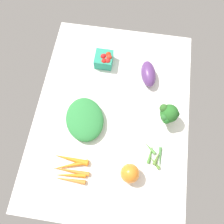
% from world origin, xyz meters
% --- Properties ---
extents(tablecloth, '(1.04, 0.76, 0.02)m').
position_xyz_m(tablecloth, '(0.00, 0.00, 0.01)').
color(tablecloth, white).
rests_on(tablecloth, ground).
extents(eggplant, '(0.16, 0.11, 0.07)m').
position_xyz_m(eggplant, '(-0.23, 0.16, 0.06)').
color(eggplant, '#5C3474').
rests_on(eggplant, tablecloth).
extents(leafy_greens_clump, '(0.27, 0.25, 0.06)m').
position_xyz_m(leafy_greens_clump, '(0.06, -0.12, 0.05)').
color(leafy_greens_clump, '#30853F').
rests_on(leafy_greens_clump, tablecloth).
extents(berry_basket, '(0.09, 0.09, 0.07)m').
position_xyz_m(berry_basket, '(-0.28, -0.08, 0.06)').
color(berry_basket, teal).
rests_on(berry_basket, tablecloth).
extents(okra_pile, '(0.12, 0.09, 0.02)m').
position_xyz_m(okra_pile, '(0.18, 0.23, 0.03)').
color(okra_pile, '#517D30').
rests_on(okra_pile, tablecloth).
extents(bell_pepper_orange, '(0.10, 0.10, 0.09)m').
position_xyz_m(bell_pepper_orange, '(0.28, 0.12, 0.07)').
color(bell_pepper_orange, orange).
rests_on(bell_pepper_orange, tablecloth).
extents(carrot_bunch, '(0.12, 0.18, 0.03)m').
position_xyz_m(carrot_bunch, '(0.29, -0.15, 0.03)').
color(carrot_bunch, orange).
rests_on(carrot_bunch, tablecloth).
extents(broccoli_head, '(0.09, 0.10, 0.12)m').
position_xyz_m(broccoli_head, '(-0.01, 0.26, 0.10)').
color(broccoli_head, '#A4D37D').
rests_on(broccoli_head, tablecloth).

